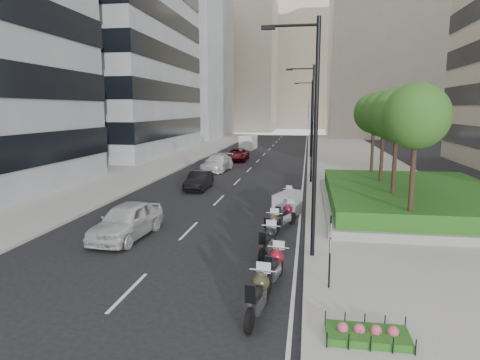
% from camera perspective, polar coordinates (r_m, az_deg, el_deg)
% --- Properties ---
extents(ground, '(160.00, 160.00, 0.00)m').
position_cam_1_polar(ground, '(16.65, -5.63, -10.78)').
color(ground, black).
rests_on(ground, ground).
extents(sidewalk_right, '(10.00, 100.00, 0.15)m').
position_cam_1_polar(sidewalk_right, '(45.72, 15.27, 2.01)').
color(sidewalk_right, '#9E9B93').
rests_on(sidewalk_right, ground).
extents(sidewalk_left, '(8.00, 100.00, 0.15)m').
position_cam_1_polar(sidewalk_left, '(48.20, -10.41, 2.56)').
color(sidewalk_left, '#9E9B93').
rests_on(sidewalk_left, ground).
extents(lane_edge, '(0.12, 100.00, 0.01)m').
position_cam_1_polar(lane_edge, '(45.46, 8.61, 2.11)').
color(lane_edge, silver).
rests_on(lane_edge, ground).
extents(lane_centre, '(0.12, 100.00, 0.01)m').
position_cam_1_polar(lane_centre, '(45.80, 2.09, 2.26)').
color(lane_centre, silver).
rests_on(lane_centre, ground).
extents(building_grey_far, '(22.00, 26.00, 30.00)m').
position_cam_1_polar(building_grey_far, '(90.07, -9.42, 15.25)').
color(building_grey_far, gray).
rests_on(building_grey_far, ground).
extents(building_cream_right, '(28.00, 24.00, 36.00)m').
position_cam_1_polar(building_cream_right, '(97.55, 20.48, 16.12)').
color(building_cream_right, '#B7AD93').
rests_on(building_cream_right, ground).
extents(building_cream_left, '(26.00, 24.00, 34.00)m').
position_cam_1_polar(building_cream_left, '(117.73, -1.78, 14.96)').
color(building_cream_left, '#B7AD93').
rests_on(building_cream_left, ground).
extents(building_cream_centre, '(30.00, 24.00, 38.00)m').
position_cam_1_polar(building_cream_centre, '(135.76, 8.49, 14.98)').
color(building_cream_centre, '#B7AD93').
rests_on(building_cream_centre, ground).
extents(planter, '(10.00, 14.00, 0.40)m').
position_cam_1_polar(planter, '(26.35, 21.99, -3.05)').
color(planter, gray).
rests_on(planter, sidewalk_right).
extents(hedge, '(9.40, 13.40, 0.80)m').
position_cam_1_polar(hedge, '(26.24, 22.07, -1.77)').
color(hedge, '#174F16').
rests_on(hedge, planter).
extents(flower_bed, '(2.00, 1.00, 0.20)m').
position_cam_1_polar(flower_bed, '(11.60, 16.62, -19.26)').
color(flower_bed, '#174F16').
rests_on(flower_bed, sidewalk_right).
extents(tree_0, '(2.80, 2.80, 6.30)m').
position_cam_1_polar(tree_0, '(19.61, 22.46, 7.81)').
color(tree_0, '#332319').
rests_on(tree_0, planter).
extents(tree_1, '(2.80, 2.80, 6.30)m').
position_cam_1_polar(tree_1, '(23.52, 20.23, 8.10)').
color(tree_1, '#332319').
rests_on(tree_1, planter).
extents(tree_2, '(2.80, 2.80, 6.30)m').
position_cam_1_polar(tree_2, '(27.46, 18.65, 8.30)').
color(tree_2, '#332319').
rests_on(tree_2, planter).
extents(tree_3, '(2.80, 2.80, 6.30)m').
position_cam_1_polar(tree_3, '(31.42, 17.46, 8.45)').
color(tree_3, '#332319').
rests_on(tree_3, planter).
extents(lamp_post_0, '(2.34, 0.45, 9.00)m').
position_cam_1_polar(lamp_post_0, '(16.11, 9.52, 6.90)').
color(lamp_post_0, black).
rests_on(lamp_post_0, ground).
extents(lamp_post_1, '(2.34, 0.45, 9.00)m').
position_cam_1_polar(lamp_post_1, '(33.10, 9.37, 8.17)').
color(lamp_post_1, black).
rests_on(lamp_post_1, ground).
extents(lamp_post_2, '(2.34, 0.45, 9.00)m').
position_cam_1_polar(lamp_post_2, '(51.10, 9.33, 8.59)').
color(lamp_post_2, black).
rests_on(lamp_post_2, ground).
extents(parking_sign, '(0.06, 0.32, 2.50)m').
position_cam_1_polar(parking_sign, '(13.80, 11.92, -8.87)').
color(parking_sign, black).
rests_on(parking_sign, ground).
extents(motorcycle_0, '(0.79, 2.37, 1.18)m').
position_cam_1_polar(motorcycle_0, '(12.30, 2.45, -15.14)').
color(motorcycle_0, black).
rests_on(motorcycle_0, ground).
extents(motorcycle_1, '(0.75, 2.23, 1.12)m').
position_cam_1_polar(motorcycle_1, '(14.47, 4.62, -11.43)').
color(motorcycle_1, black).
rests_on(motorcycle_1, ground).
extents(motorcycle_2, '(0.77, 2.29, 1.15)m').
position_cam_1_polar(motorcycle_2, '(16.91, 3.70, -8.24)').
color(motorcycle_2, black).
rests_on(motorcycle_2, ground).
extents(motorcycle_3, '(0.75, 2.26, 1.13)m').
position_cam_1_polar(motorcycle_3, '(19.01, 4.22, -6.26)').
color(motorcycle_3, black).
rests_on(motorcycle_3, ground).
extents(motorcycle_4, '(1.09, 2.06, 1.10)m').
position_cam_1_polar(motorcycle_4, '(21.07, 6.08, -4.77)').
color(motorcycle_4, black).
rests_on(motorcycle_4, ground).
extents(motorcycle_5, '(1.54, 2.34, 1.32)m').
position_cam_1_polar(motorcycle_5, '(23.13, 6.33, -3.30)').
color(motorcycle_5, black).
rests_on(motorcycle_5, ground).
extents(motorcycle_6, '(0.71, 2.02, 1.02)m').
position_cam_1_polar(motorcycle_6, '(25.52, 6.24, -2.36)').
color(motorcycle_6, black).
rests_on(motorcycle_6, ground).
extents(car_a, '(2.22, 4.79, 1.59)m').
position_cam_1_polar(car_a, '(19.92, -14.87, -5.25)').
color(car_a, silver).
rests_on(car_a, ground).
extents(car_b, '(1.38, 3.93, 1.29)m').
position_cam_1_polar(car_b, '(30.91, -5.49, -0.07)').
color(car_b, black).
rests_on(car_b, ground).
extents(car_c, '(2.47, 5.33, 1.51)m').
position_cam_1_polar(car_c, '(40.03, -3.04, 2.29)').
color(car_c, silver).
rests_on(car_c, ground).
extents(car_d, '(2.39, 5.01, 1.38)m').
position_cam_1_polar(car_d, '(47.85, -0.39, 3.41)').
color(car_d, maroon).
rests_on(car_d, ground).
extents(delivery_van, '(2.05, 4.81, 1.98)m').
position_cam_1_polar(delivery_van, '(61.60, 1.09, 4.98)').
color(delivery_van, white).
rests_on(delivery_van, ground).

